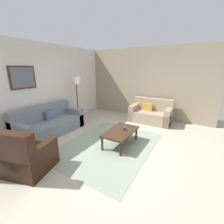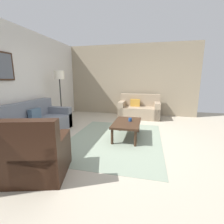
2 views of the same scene
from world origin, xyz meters
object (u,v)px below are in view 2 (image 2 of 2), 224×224
Objects in this scene: lamp_standing at (60,80)px; couch_loveseat at (139,110)px; armchair_leather at (37,158)px; cup at (130,120)px; couch_main at (33,125)px; coffee_table at (127,124)px.

couch_loveseat is at bearing -60.31° from lamp_standing.
armchair_leather is 3.25m from lamp_standing.
armchair_leather reaches higher than cup.
couch_main is 1.37× the size of couch_loveseat.
coffee_table is at bearing -78.84° from couch_main.
lamp_standing is at bearing 23.91° from armchair_leather.
coffee_table is (1.94, -1.07, 0.05)m from armchair_leather.
couch_main is at bearing 101.16° from coffee_table.
cup is (2.03, -1.14, 0.14)m from armchair_leather.
armchair_leather is at bearing 163.68° from couch_loveseat.
lamp_standing is (2.80, 1.24, 1.10)m from armchair_leather.
couch_main is 2.40m from coffee_table.
coffee_table is 0.14m from cup.
couch_main is 2.49m from cup.
coffee_table is 2.68m from lamp_standing.
coffee_table is (-2.27, 0.16, 0.06)m from couch_loveseat.
couch_main is at bearing 178.31° from lamp_standing.
armchair_leather is at bearing -139.08° from couch_main.
couch_loveseat is at bearing -42.60° from couch_main.
couch_main is at bearing 137.40° from couch_loveseat.
cup is at bearing -107.99° from lamp_standing.
couch_main is 2.09× the size of armchair_leather.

